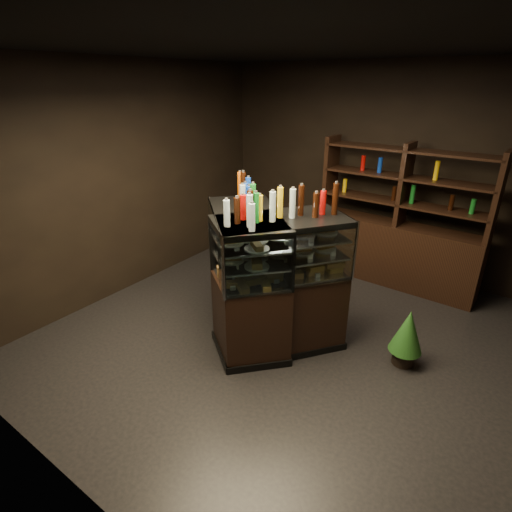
# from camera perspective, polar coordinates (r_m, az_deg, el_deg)

# --- Properties ---
(ground) EXTENTS (5.00, 5.00, 0.00)m
(ground) POSITION_cam_1_polar(r_m,az_deg,el_deg) (4.74, 4.49, -11.29)
(ground) COLOR black
(ground) RESTS_ON ground
(room_shell) EXTENTS (5.02, 5.02, 3.01)m
(room_shell) POSITION_cam_1_polar(r_m,az_deg,el_deg) (3.96, 5.40, 12.36)
(room_shell) COLOR black
(room_shell) RESTS_ON ground
(display_case) EXTENTS (1.81, 1.50, 1.49)m
(display_case) POSITION_cam_1_polar(r_m,az_deg,el_deg) (4.42, 0.97, -6.37)
(display_case) COLOR black
(display_case) RESTS_ON ground
(food_display) EXTENTS (1.37, 1.09, 0.46)m
(food_display) POSITION_cam_1_polar(r_m,az_deg,el_deg) (4.14, 1.00, 1.27)
(food_display) COLOR gold
(food_display) RESTS_ON display_case
(bottles_top) EXTENTS (1.19, 0.95, 0.30)m
(bottles_top) POSITION_cam_1_polar(r_m,az_deg,el_deg) (3.98, 1.09, 7.80)
(bottles_top) COLOR #B20C0A
(bottles_top) RESTS_ON display_case
(potted_conifer) EXTENTS (0.33, 0.33, 0.71)m
(potted_conifer) POSITION_cam_1_polar(r_m,az_deg,el_deg) (4.37, 20.89, -9.90)
(potted_conifer) COLOR black
(potted_conifer) RESTS_ON ground
(back_shelving) EXTENTS (2.27, 0.52, 2.00)m
(back_shelving) POSITION_cam_1_polar(r_m,az_deg,el_deg) (5.98, 19.33, 1.75)
(back_shelving) COLOR black
(back_shelving) RESTS_ON ground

